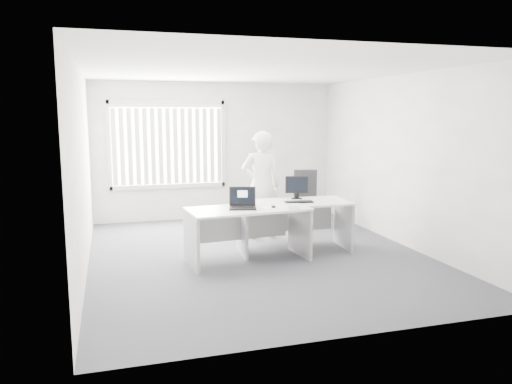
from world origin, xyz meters
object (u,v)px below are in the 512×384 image
object	(u,v)px
desk_far	(294,215)
person	(261,185)
office_chair	(306,209)
laptop	(243,199)
monitor	(297,187)
desk_near	(248,223)

from	to	relation	value
desk_far	person	bearing A→B (deg)	109.20
person	office_chair	bearing A→B (deg)	-140.91
laptop	monitor	world-z (taller)	monitor
person	laptop	size ratio (longest dim) A/B	4.84
office_chair	laptop	size ratio (longest dim) A/B	2.79
desk_far	office_chair	xyz separation A→B (m)	(0.87, 1.62, -0.24)
desk_near	desk_far	distance (m)	0.93
desk_far	laptop	bearing A→B (deg)	-154.62
desk_far	monitor	world-z (taller)	monitor
desk_near	person	size ratio (longest dim) A/B	0.97
desk_far	office_chair	world-z (taller)	office_chair
monitor	desk_near	bearing A→B (deg)	-134.30
monitor	person	bearing A→B (deg)	135.39
office_chair	laptop	distance (m)	2.78
desk_near	monitor	xyz separation A→B (m)	(0.99, 0.59, 0.40)
monitor	desk_far	bearing A→B (deg)	-103.80
person	laptop	xyz separation A→B (m)	(-0.68, -1.31, 0.01)
office_chair	person	xyz separation A→B (m)	(-1.14, -0.70, 0.60)
desk_near	monitor	world-z (taller)	monitor
desk_near	person	distance (m)	1.44
office_chair	monitor	bearing A→B (deg)	-105.54
desk_far	office_chair	bearing A→B (deg)	64.65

